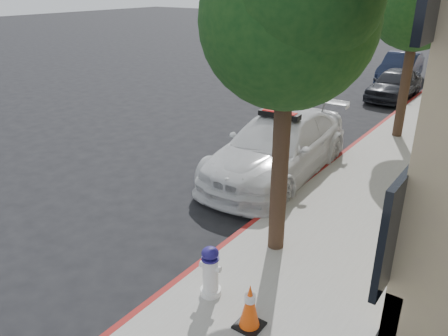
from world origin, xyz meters
TOP-DOWN VIEW (x-y plane):
  - ground at (0.00, 0.00)m, footprint 120.00×120.00m
  - sidewalk at (3.60, 10.00)m, footprint 3.20×50.00m
  - curb_strip at (2.06, 10.00)m, footprint 0.12×50.00m
  - tree_near at (2.93, -2.01)m, footprint 2.92×2.82m
  - tree_mid at (2.93, 5.99)m, footprint 2.77×2.64m
  - police_car at (1.10, 1.23)m, footprint 2.53×5.65m
  - parked_car_mid at (1.20, 11.41)m, footprint 1.68×3.95m
  - parked_car_far at (0.41, 15.17)m, footprint 1.83×4.48m
  - fire_hydrant at (2.74, -3.83)m, footprint 0.37×0.34m
  - traffic_cone at (3.64, -4.07)m, footprint 0.39×0.39m

SIDE VIEW (x-z plane):
  - ground at x=0.00m, z-range 0.00..0.00m
  - sidewalk at x=3.60m, z-range 0.00..0.15m
  - curb_strip at x=2.06m, z-range 0.00..0.15m
  - traffic_cone at x=3.64m, z-range 0.15..0.89m
  - fire_hydrant at x=2.74m, z-range 0.14..1.02m
  - parked_car_mid at x=1.20m, z-range 0.00..1.33m
  - parked_car_far at x=0.41m, z-range 0.00..1.45m
  - police_car at x=1.10m, z-range -0.07..1.69m
  - tree_mid at x=2.93m, z-range 1.45..6.88m
  - tree_near at x=2.93m, z-range 1.46..7.08m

